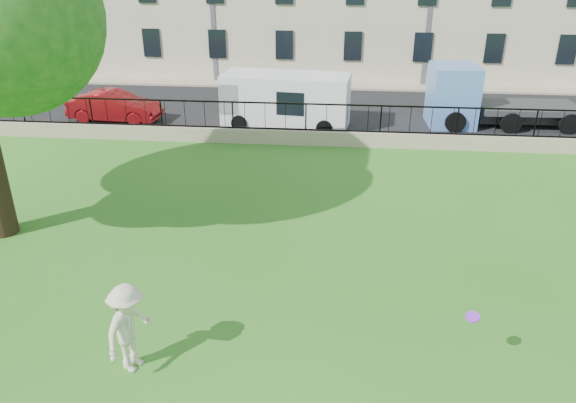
# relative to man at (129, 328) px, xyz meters

# --- Properties ---
(ground) EXTENTS (120.00, 120.00, 0.00)m
(ground) POSITION_rel_man_xyz_m (2.50, 1.57, -0.95)
(ground) COLOR #296016
(ground) RESTS_ON ground
(retaining_wall) EXTENTS (50.00, 0.40, 0.60)m
(retaining_wall) POSITION_rel_man_xyz_m (2.50, 13.57, -0.65)
(retaining_wall) COLOR gray
(retaining_wall) RESTS_ON ground
(iron_railing) EXTENTS (50.00, 0.05, 1.13)m
(iron_railing) POSITION_rel_man_xyz_m (2.50, 13.57, 0.21)
(iron_railing) COLOR black
(iron_railing) RESTS_ON retaining_wall
(street) EXTENTS (60.00, 9.00, 0.01)m
(street) POSITION_rel_man_xyz_m (2.50, 18.27, -0.94)
(street) COLOR black
(street) RESTS_ON ground
(sidewalk) EXTENTS (60.00, 1.40, 0.12)m
(sidewalk) POSITION_rel_man_xyz_m (2.50, 23.47, -0.89)
(sidewalk) COLOR gray
(sidewalk) RESTS_ON ground
(man) EXTENTS (1.05, 1.38, 1.89)m
(man) POSITION_rel_man_xyz_m (0.00, 0.00, 0.00)
(man) COLOR beige
(man) RESTS_ON ground
(frisbee) EXTENTS (0.27, 0.28, 0.12)m
(frisbee) POSITION_rel_man_xyz_m (6.50, 0.54, 0.32)
(frisbee) COLOR #9327E2
(red_sedan) EXTENTS (4.31, 1.77, 1.39)m
(red_sedan) POSITION_rel_man_xyz_m (-6.48, 15.97, -0.25)
(red_sedan) COLOR maroon
(red_sedan) RESTS_ON street
(white_van) EXTENTS (5.73, 2.72, 2.33)m
(white_van) POSITION_rel_man_xyz_m (1.45, 15.97, 0.22)
(white_van) COLOR silver
(white_van) RESTS_ON street
(blue_truck) EXTENTS (6.46, 2.51, 2.67)m
(blue_truck) POSITION_rel_man_xyz_m (11.03, 16.97, 0.39)
(blue_truck) COLOR #6292E6
(blue_truck) RESTS_ON street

